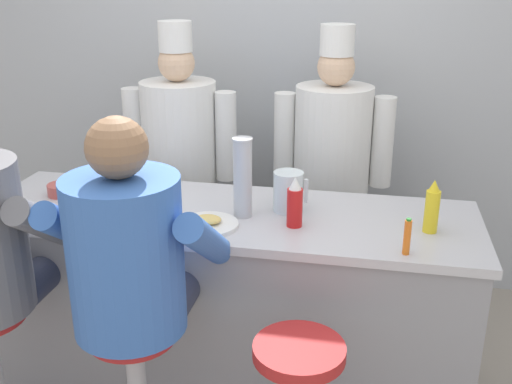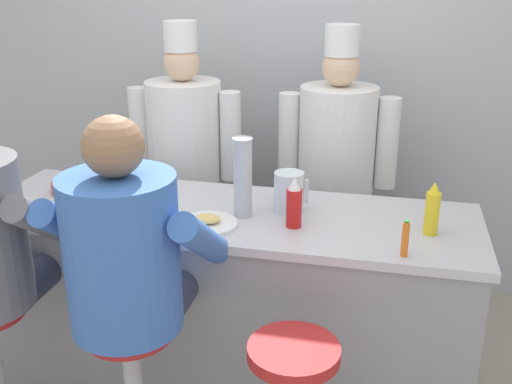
# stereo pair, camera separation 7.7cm
# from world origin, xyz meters

# --- Properties ---
(wall_back) EXTENTS (10.00, 0.06, 2.70)m
(wall_back) POSITION_xyz_m (0.00, 1.68, 1.35)
(wall_back) COLOR #B2B7BC
(wall_back) RESTS_ON ground_plane
(diner_counter) EXTENTS (2.31, 0.72, 0.95)m
(diner_counter) POSITION_xyz_m (0.00, 0.36, 0.48)
(diner_counter) COLOR gray
(diner_counter) RESTS_ON ground_plane
(ketchup_bottle_red) EXTENTS (0.07, 0.07, 0.23)m
(ketchup_bottle_red) POSITION_xyz_m (0.34, 0.26, 1.06)
(ketchup_bottle_red) COLOR red
(ketchup_bottle_red) RESTS_ON diner_counter
(mustard_bottle_yellow) EXTENTS (0.06, 0.06, 0.23)m
(mustard_bottle_yellow) POSITION_xyz_m (0.91, 0.32, 1.06)
(mustard_bottle_yellow) COLOR yellow
(mustard_bottle_yellow) RESTS_ON diner_counter
(hot_sauce_bottle_orange) EXTENTS (0.03, 0.03, 0.15)m
(hot_sauce_bottle_orange) POSITION_xyz_m (0.81, 0.07, 1.03)
(hot_sauce_bottle_orange) COLOR orange
(hot_sauce_bottle_orange) RESTS_ON diner_counter
(water_pitcher_clear) EXTENTS (0.16, 0.14, 0.19)m
(water_pitcher_clear) POSITION_xyz_m (0.28, 0.43, 1.05)
(water_pitcher_clear) COLOR silver
(water_pitcher_clear) RESTS_ON diner_counter
(breakfast_plate) EXTENTS (0.27, 0.27, 0.05)m
(breakfast_plate) POSITION_xyz_m (-0.03, 0.18, 0.97)
(breakfast_plate) COLOR white
(breakfast_plate) RESTS_ON diner_counter
(cereal_bowl) EXTENTS (0.14, 0.14, 0.06)m
(cereal_bowl) POSITION_xyz_m (-0.84, 0.41, 0.98)
(cereal_bowl) COLOR #B24C47
(cereal_bowl) RESTS_ON diner_counter
(coffee_mug_tan) EXTENTS (0.13, 0.08, 0.09)m
(coffee_mug_tan) POSITION_xyz_m (-0.52, 0.11, 1.00)
(coffee_mug_tan) COLOR beige
(coffee_mug_tan) RESTS_ON diner_counter
(cup_stack_steel) EXTENTS (0.09, 0.09, 0.36)m
(cup_stack_steel) POSITION_xyz_m (0.09, 0.33, 1.14)
(cup_stack_steel) COLOR #B7BABF
(cup_stack_steel) RESTS_ON diner_counter
(diner_seated_blue) EXTENTS (0.65, 0.64, 1.54)m
(diner_seated_blue) POSITION_xyz_m (-0.21, -0.25, 0.97)
(diner_seated_blue) COLOR #B2B5BA
(diner_seated_blue) RESTS_ON ground_plane
(cook_in_whites_near) EXTENTS (0.68, 0.44, 1.74)m
(cook_in_whites_near) POSITION_xyz_m (-0.46, 1.11, 0.96)
(cook_in_whites_near) COLOR #232328
(cook_in_whites_near) RESTS_ON ground_plane
(cook_in_whites_far) EXTENTS (0.68, 0.43, 1.73)m
(cook_in_whites_far) POSITION_xyz_m (0.43, 1.18, 0.95)
(cook_in_whites_far) COLOR #232328
(cook_in_whites_far) RESTS_ON ground_plane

